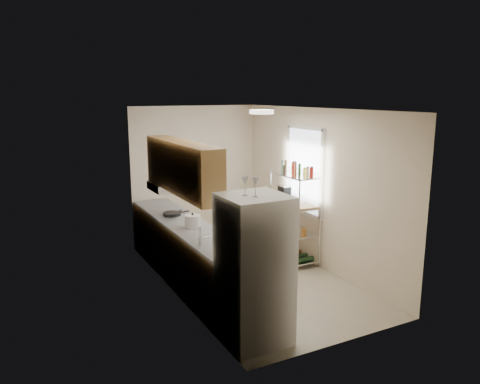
% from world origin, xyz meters
% --- Properties ---
extents(room, '(2.52, 4.42, 2.62)m').
position_xyz_m(room, '(0.00, 0.00, 1.30)').
color(room, '#ACA28C').
rests_on(room, ground).
extents(counter_run, '(0.63, 3.51, 0.90)m').
position_xyz_m(counter_run, '(-0.92, 0.44, 0.45)').
color(counter_run, '#B2884C').
rests_on(counter_run, ground).
extents(upper_cabinets, '(0.33, 2.20, 0.72)m').
position_xyz_m(upper_cabinets, '(-1.05, 0.10, 1.81)').
color(upper_cabinets, '#B2884C').
rests_on(upper_cabinets, room).
extents(range_hood, '(0.50, 0.60, 0.12)m').
position_xyz_m(range_hood, '(-1.00, 0.90, 1.39)').
color(range_hood, '#B7BABC').
rests_on(range_hood, room).
extents(window, '(0.06, 1.00, 1.46)m').
position_xyz_m(window, '(1.23, 0.35, 1.55)').
color(window, white).
rests_on(window, room).
extents(bakers_rack, '(0.45, 0.90, 1.73)m').
position_xyz_m(bakers_rack, '(1.00, 0.30, 1.11)').
color(bakers_rack, silver).
rests_on(bakers_rack, ground).
extents(ceiling_dome, '(0.34, 0.34, 0.05)m').
position_xyz_m(ceiling_dome, '(0.00, -0.30, 2.57)').
color(ceiling_dome, white).
rests_on(ceiling_dome, room).
extents(refrigerator, '(0.71, 0.71, 1.73)m').
position_xyz_m(refrigerator, '(-0.87, -1.66, 0.86)').
color(refrigerator, white).
rests_on(refrigerator, ground).
extents(wine_glass_a, '(0.07, 0.07, 0.21)m').
position_xyz_m(wine_glass_a, '(-0.97, -1.62, 1.83)').
color(wine_glass_a, silver).
rests_on(wine_glass_a, refrigerator).
extents(wine_glass_b, '(0.08, 0.08, 0.22)m').
position_xyz_m(wine_glass_b, '(-0.90, -1.73, 1.84)').
color(wine_glass_b, silver).
rests_on(wine_glass_b, refrigerator).
extents(rice_cooker, '(0.23, 0.23, 0.19)m').
position_xyz_m(rice_cooker, '(-0.89, 0.14, 0.99)').
color(rice_cooker, silver).
rests_on(rice_cooker, counter_run).
extents(frying_pan_large, '(0.33, 0.33, 0.05)m').
position_xyz_m(frying_pan_large, '(-0.93, 0.94, 0.92)').
color(frying_pan_large, black).
rests_on(frying_pan_large, counter_run).
extents(frying_pan_small, '(0.34, 0.34, 0.05)m').
position_xyz_m(frying_pan_small, '(-0.96, 0.91, 0.93)').
color(frying_pan_small, black).
rests_on(frying_pan_small, counter_run).
extents(cutting_board, '(0.38, 0.48, 0.03)m').
position_xyz_m(cutting_board, '(1.00, 0.06, 1.03)').
color(cutting_board, tan).
rests_on(cutting_board, bakers_rack).
extents(espresso_machine, '(0.16, 0.23, 0.26)m').
position_xyz_m(espresso_machine, '(1.01, 0.63, 1.14)').
color(espresso_machine, black).
rests_on(espresso_machine, bakers_rack).
extents(storage_bag, '(0.12, 0.14, 0.14)m').
position_xyz_m(storage_bag, '(0.93, 0.58, 0.63)').
color(storage_bag, '#A9141B').
rests_on(storage_bag, bakers_rack).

